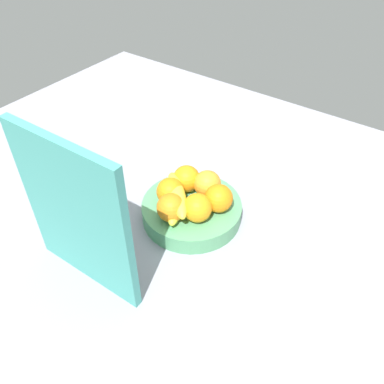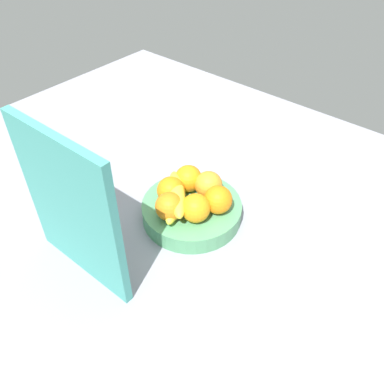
{
  "view_description": "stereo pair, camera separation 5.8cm",
  "coord_description": "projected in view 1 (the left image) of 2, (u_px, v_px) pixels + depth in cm",
  "views": [
    {
      "loc": [
        -42.59,
        60.09,
        72.2
      ],
      "look_at": [
        -0.1,
        0.81,
        8.6
      ],
      "focal_mm": 37.12,
      "sensor_mm": 36.0,
      "label": 1
    },
    {
      "loc": [
        -47.2,
        56.5,
        72.2
      ],
      "look_at": [
        -0.1,
        0.81,
        8.6
      ],
      "focal_mm": 37.12,
      "sensor_mm": 36.0,
      "label": 2
    }
  ],
  "objects": [
    {
      "name": "orange_back_left",
      "position": [
        171.0,
        192.0,
        0.98
      ],
      "size": [
        7.01,
        7.01,
        7.01
      ],
      "primitive_type": "sphere",
      "color": "orange",
      "rests_on": "fruit_bowl"
    },
    {
      "name": "fruit_bowl",
      "position": [
        192.0,
        211.0,
        1.01
      ],
      "size": [
        25.22,
        25.22,
        4.6
      ],
      "primitive_type": "cylinder",
      "color": "#529867",
      "rests_on": "ground_plane"
    },
    {
      "name": "banana_bunch",
      "position": [
        177.0,
        198.0,
        0.97
      ],
      "size": [
        15.1,
        16.68,
        6.2
      ],
      "color": "yellow",
      "rests_on": "fruit_bowl"
    },
    {
      "name": "orange_front_left",
      "position": [
        219.0,
        198.0,
        0.96
      ],
      "size": [
        7.01,
        7.01,
        7.01
      ],
      "primitive_type": "sphere",
      "color": "orange",
      "rests_on": "fruit_bowl"
    },
    {
      "name": "orange_front_right",
      "position": [
        207.0,
        184.0,
        1.0
      ],
      "size": [
        7.01,
        7.01,
        7.01
      ],
      "primitive_type": "sphere",
      "color": "orange",
      "rests_on": "fruit_bowl"
    },
    {
      "name": "ground_plane",
      "position": [
        193.0,
        219.0,
        1.04
      ],
      "size": [
        180.0,
        140.0,
        3.0
      ],
      "primitive_type": "cube",
      "color": "gray"
    },
    {
      "name": "orange_top_stack",
      "position": [
        197.0,
        208.0,
        0.93
      ],
      "size": [
        7.01,
        7.01,
        7.01
      ],
      "primitive_type": "sphere",
      "color": "orange",
      "rests_on": "fruit_bowl"
    },
    {
      "name": "cutting_board",
      "position": [
        76.0,
        217.0,
        0.77
      ],
      "size": [
        28.03,
        2.25,
        36.0
      ],
      "primitive_type": "cube",
      "rotation": [
        0.0,
        0.0,
        0.02
      ],
      "color": "teal",
      "rests_on": "ground_plane"
    },
    {
      "name": "orange_center",
      "position": [
        187.0,
        179.0,
        1.01
      ],
      "size": [
        7.01,
        7.01,
        7.01
      ],
      "primitive_type": "sphere",
      "color": "orange",
      "rests_on": "fruit_bowl"
    },
    {
      "name": "orange_back_right",
      "position": [
        171.0,
        208.0,
        0.93
      ],
      "size": [
        7.01,
        7.01,
        7.01
      ],
      "primitive_type": "sphere",
      "color": "orange",
      "rests_on": "fruit_bowl"
    }
  ]
}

